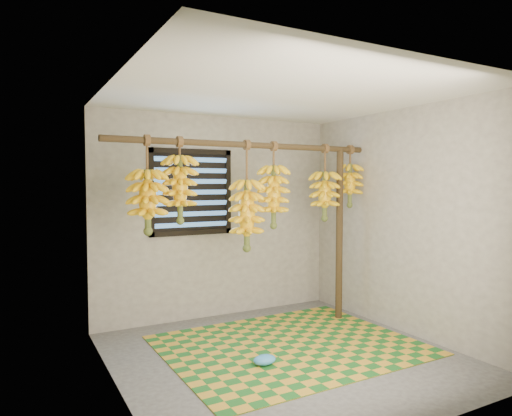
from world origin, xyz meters
TOP-DOWN VIEW (x-y plane):
  - floor at (0.00, 0.00)m, footprint 3.00×3.00m
  - ceiling at (0.00, 0.00)m, footprint 3.00×3.00m
  - wall_back at (0.00, 1.50)m, footprint 3.00×0.01m
  - wall_left at (-1.50, 0.00)m, footprint 0.01×3.00m
  - wall_right at (1.50, 0.00)m, footprint 0.01×3.00m
  - window at (-0.35, 1.48)m, footprint 1.00×0.04m
  - hanging_pole at (0.00, 0.70)m, footprint 3.00×0.06m
  - support_post at (1.20, 0.70)m, footprint 0.08×0.08m
  - woven_mat at (0.19, 0.20)m, footprint 2.43×1.96m
  - plastic_bag at (-0.28, -0.11)m, footprint 0.22×0.16m
  - banana_bunch_a at (-1.07, 0.70)m, footprint 0.37×0.37m
  - banana_bunch_b at (-0.76, 0.70)m, footprint 0.32×0.32m
  - banana_bunch_c at (-0.03, 0.70)m, footprint 0.33×0.33m
  - banana_bunch_d at (0.30, 0.70)m, footprint 0.33×0.33m
  - banana_bunch_e at (0.98, 0.70)m, footprint 0.34×0.34m
  - banana_bunch_f at (1.35, 0.70)m, footprint 0.29×0.29m

SIDE VIEW (x-z plane):
  - floor at x=0.00m, z-range -0.01..0.00m
  - woven_mat at x=0.19m, z-range 0.00..0.01m
  - plastic_bag at x=-0.28m, z-range 0.01..0.10m
  - support_post at x=1.20m, z-range 0.00..2.00m
  - wall_back at x=0.00m, z-range 0.00..2.40m
  - wall_left at x=-1.50m, z-range 0.00..2.40m
  - wall_right at x=1.50m, z-range 0.00..2.40m
  - banana_bunch_c at x=-0.03m, z-range 0.70..1.84m
  - banana_bunch_a at x=-1.07m, z-range 0.97..1.89m
  - banana_bunch_e at x=0.98m, z-range 1.02..1.89m
  - banana_bunch_d at x=0.30m, z-range 1.00..1.92m
  - window at x=-0.35m, z-range 1.00..2.00m
  - banana_bunch_b at x=-0.76m, z-range 1.13..1.96m
  - banana_bunch_f at x=1.35m, z-range 1.22..1.94m
  - hanging_pole at x=0.00m, z-range 1.97..2.03m
  - ceiling at x=0.00m, z-range 2.40..2.41m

